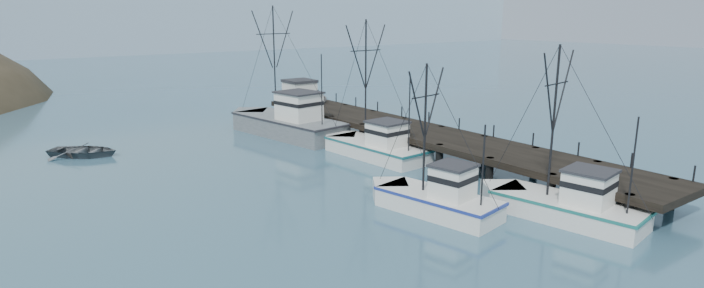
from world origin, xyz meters
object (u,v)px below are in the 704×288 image
Objects in this scene: pier_shed at (300,92)px; motorboat at (84,156)px; trawler_near at (562,205)px; pickup_truck at (306,98)px; trawler_mid at (434,200)px; work_vessel at (286,123)px; pier at (420,133)px; trawler_far at (374,147)px.

pier_shed is 23.16m from motorboat.
trawler_near is 2.05× the size of pickup_truck.
work_vessel is (3.59, 24.76, 0.41)m from trawler_mid.
pier_shed is at bearing 74.52° from trawler_mid.
trawler_near reaches higher than motorboat.
work_vessel is at bearing 93.51° from trawler_near.
pier reaches higher than motorboat.
work_vessel is at bearing 123.91° from pickup_truck.
pier is 2.81× the size of work_vessel.
trawler_mid is 0.80× the size of trawler_far.
pickup_truck is at bearing 42.36° from work_vessel.
pickup_truck is 0.88× the size of motorboat.
pier_shed is at bearing 85.42° from trawler_near.
motorboat is (-20.06, 14.73, -0.82)m from trawler_far.
pier_shed is (4.64, 4.96, 2.19)m from work_vessel.
trawler_far is (0.05, 18.10, 0.00)m from trawler_near.
trawler_far is at bearing 159.65° from pickup_truck.
trawler_far is 0.75× the size of work_vessel.
trawler_mid is 31.23m from motorboat.
trawler_far is at bearing 89.85° from trawler_near.
pickup_truck is at bearing 73.10° from trawler_mid.
trawler_mid reaches higher than pier.
trawler_near is 30.04m from work_vessel.
trawler_near is at bearing -104.24° from pier.
pier_shed is (2.75, 16.83, 2.60)m from trawler_far.
trawler_mid is 2.94× the size of pier_shed.
trawler_far is 2.02× the size of motorboat.
pickup_truck is at bearing -43.99° from motorboat.
trawler_near is 3.30× the size of pier_shed.
trawler_mid is 30.94m from pier_shed.
pier_shed is 0.62× the size of pickup_truck.
trawler_near is 38.46m from motorboat.
pickup_truck is 23.86m from motorboat.
pier is at bearing -64.81° from work_vessel.
work_vessel reaches higher than pier_shed.
trawler_far reaches higher than pier_shed.
work_vessel is at bearing -133.09° from pier_shed.
motorboat is at bearing 146.83° from pier.
pier is 17.49m from trawler_near.
motorboat is at bearing 121.37° from trawler_near.
trawler_far is 2.29× the size of pickup_truck.
trawler_mid is 1.61× the size of motorboat.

